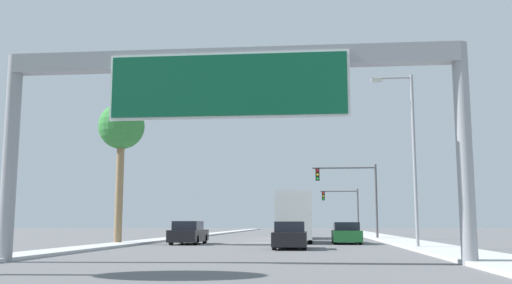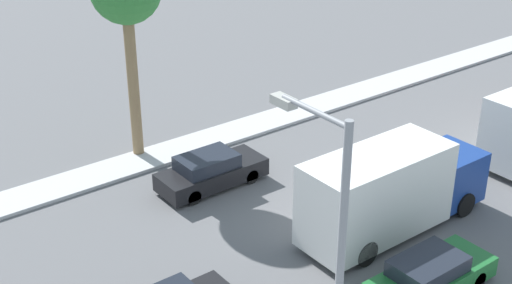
{
  "view_description": "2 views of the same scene",
  "coord_description": "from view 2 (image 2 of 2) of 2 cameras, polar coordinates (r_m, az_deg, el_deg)",
  "views": [
    {
      "loc": [
        2.93,
        -2.06,
        1.42
      ],
      "look_at": [
        0.0,
        28.15,
        5.72
      ],
      "focal_mm": 40.0,
      "sensor_mm": 36.0,
      "label": 1
    },
    {
      "loc": [
        17.14,
        21.05,
        15.04
      ],
      "look_at": [
        -1.86,
        35.54,
        3.46
      ],
      "focal_mm": 50.0,
      "sensor_mm": 36.0,
      "label": 2
    }
  ],
  "objects": [
    {
      "name": "median_strip_left",
      "position": [
        49.23,
        18.02,
        6.88
      ],
      "size": [
        2.0,
        120.0,
        0.15
      ],
      "color": "#BCBCBC",
      "rests_on": "ground"
    },
    {
      "name": "car_far_center",
      "position": [
        24.8,
        13.76,
        -10.37
      ],
      "size": [
        1.85,
        4.74,
        1.45
      ],
      "color": "#1E662D",
      "rests_on": "ground"
    },
    {
      "name": "truck_box_primary",
      "position": [
        27.2,
        10.72,
        -3.82
      ],
      "size": [
        2.41,
        8.29,
        3.52
      ],
      "color": "navy",
      "rests_on": "ground"
    },
    {
      "name": "car_far_right",
      "position": [
        30.35,
        -3.64,
        -2.36
      ],
      "size": [
        1.85,
        4.75,
        1.52
      ],
      "color": "black",
      "rests_on": "ground"
    }
  ]
}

